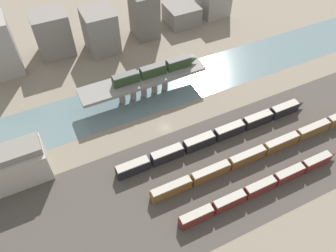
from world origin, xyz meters
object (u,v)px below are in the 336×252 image
object	(u,v)px
train_on_bridge	(156,70)
train_yard_far	(218,135)
train_yard_near	(263,186)
warehouse_building	(1,170)
train_yard_mid	(267,149)

from	to	relation	value
train_on_bridge	train_yard_far	xyz separation A→B (m)	(8.70, -31.45, -8.46)
train_yard_near	train_yard_far	bearing A→B (deg)	94.24
train_yard_near	warehouse_building	size ratio (longest dim) A/B	2.14
train_yard_mid	train_yard_near	bearing A→B (deg)	-132.48
train_on_bridge	train_yard_far	world-z (taller)	train_on_bridge
train_on_bridge	warehouse_building	xyz separation A→B (m)	(-58.50, -18.03, -4.22)
train_on_bridge	train_yard_near	bearing A→B (deg)	-79.18
train_yard_near	train_yard_far	size ratio (longest dim) A/B	0.77
train_yard_near	train_yard_far	xyz separation A→B (m)	(-1.71, 23.03, 0.05)
train_on_bridge	train_yard_near	world-z (taller)	train_on_bridge
train_yard_mid	train_on_bridge	bearing A→B (deg)	115.06
train_yard_mid	train_yard_far	distance (m)	16.85
train_yard_near	train_on_bridge	bearing A→B (deg)	100.82
warehouse_building	train_on_bridge	bearing A→B (deg)	17.13
train_on_bridge	train_yard_near	distance (m)	56.11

